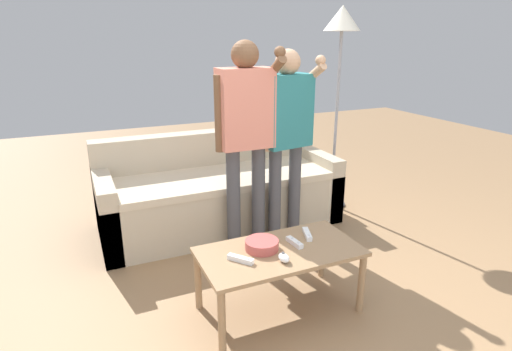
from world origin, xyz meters
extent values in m
plane|color=#93704C|center=(0.00, 0.00, 0.00)|extent=(12.00, 12.00, 0.00)
cube|color=#B7A88E|center=(0.04, 1.27, 0.23)|extent=(2.11, 0.83, 0.45)
cube|color=#C6B59A|center=(0.04, 1.20, 0.48)|extent=(1.83, 0.71, 0.06)
cube|color=#B7A88E|center=(0.04, 1.60, 0.63)|extent=(2.11, 0.18, 0.37)
cube|color=#B7A88E|center=(-0.94, 1.27, 0.30)|extent=(0.14, 0.83, 0.60)
cube|color=#B7A88E|center=(1.03, 1.27, 0.30)|extent=(0.14, 0.83, 0.60)
cube|color=#997551|center=(-0.04, -0.07, 0.41)|extent=(0.99, 0.51, 0.03)
cylinder|color=#997551|center=(-0.51, -0.29, 0.20)|extent=(0.04, 0.04, 0.40)
cylinder|color=#997551|center=(0.42, -0.29, 0.20)|extent=(0.04, 0.04, 0.40)
cylinder|color=#997551|center=(-0.51, 0.15, 0.20)|extent=(0.04, 0.04, 0.40)
cylinder|color=#997551|center=(0.42, 0.15, 0.20)|extent=(0.04, 0.04, 0.40)
cylinder|color=#B24C47|center=(-0.14, -0.02, 0.45)|extent=(0.21, 0.21, 0.06)
ellipsoid|color=white|center=(-0.09, -0.20, 0.45)|extent=(0.06, 0.09, 0.05)
cylinder|color=#4C4C51|center=(-0.09, -0.19, 0.47)|extent=(0.02, 0.02, 0.01)
cylinder|color=#2D2D33|center=(1.25, 1.27, 0.01)|extent=(0.28, 0.28, 0.02)
cylinder|color=gray|center=(1.25, 1.27, 0.86)|extent=(0.03, 0.03, 1.69)
cone|color=silver|center=(1.25, 1.27, 1.82)|extent=(0.34, 0.34, 0.22)
cylinder|color=#47474C|center=(-0.02, 0.77, 0.43)|extent=(0.11, 0.11, 0.86)
cylinder|color=#47474C|center=(0.19, 0.77, 0.43)|extent=(0.11, 0.11, 0.86)
cube|color=#DB7F6B|center=(0.08, 0.77, 1.15)|extent=(0.41, 0.21, 0.59)
sphere|color=brown|center=(0.08, 0.77, 1.54)|extent=(0.20, 0.20, 0.20)
cylinder|color=brown|center=(-0.12, 0.77, 1.13)|extent=(0.08, 0.08, 0.56)
cylinder|color=#DB7F6B|center=(0.29, 0.77, 1.26)|extent=(0.08, 0.08, 0.28)
cylinder|color=brown|center=(0.29, 0.70, 1.44)|extent=(0.07, 0.27, 0.21)
sphere|color=brown|center=(0.29, 0.62, 1.56)|extent=(0.08, 0.08, 0.08)
cylinder|color=#47474C|center=(0.34, 0.78, 0.41)|extent=(0.10, 0.10, 0.82)
cylinder|color=#47474C|center=(0.55, 0.81, 0.41)|extent=(0.10, 0.10, 0.82)
cube|color=#28757A|center=(0.45, 0.80, 1.11)|extent=(0.42, 0.27, 0.57)
sphere|color=tan|center=(0.45, 0.80, 1.48)|extent=(0.20, 0.20, 0.20)
cylinder|color=tan|center=(0.25, 0.76, 1.08)|extent=(0.07, 0.07, 0.53)
cylinder|color=#28757A|center=(0.64, 0.83, 1.21)|extent=(0.07, 0.07, 0.27)
cylinder|color=tan|center=(0.65, 0.75, 1.38)|extent=(0.11, 0.27, 0.20)
sphere|color=tan|center=(0.66, 0.68, 1.49)|extent=(0.08, 0.08, 0.08)
cube|color=white|center=(0.20, 0.02, 0.44)|extent=(0.09, 0.16, 0.03)
cylinder|color=silver|center=(0.21, 0.05, 0.45)|extent=(0.01, 0.01, 0.00)
cube|color=silver|center=(0.19, -0.02, 0.45)|extent=(0.02, 0.02, 0.00)
cube|color=white|center=(0.07, -0.04, 0.44)|extent=(0.05, 0.15, 0.03)
cylinder|color=silver|center=(0.07, -0.02, 0.45)|extent=(0.01, 0.01, 0.00)
cube|color=silver|center=(0.08, -0.09, 0.45)|extent=(0.02, 0.02, 0.00)
cube|color=white|center=(-0.32, -0.10, 0.44)|extent=(0.13, 0.15, 0.03)
cylinder|color=silver|center=(-0.33, -0.08, 0.45)|extent=(0.01, 0.01, 0.00)
cube|color=silver|center=(-0.28, -0.14, 0.45)|extent=(0.02, 0.02, 0.00)
camera|label=1|loc=(-1.10, -2.08, 1.66)|focal=29.30mm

